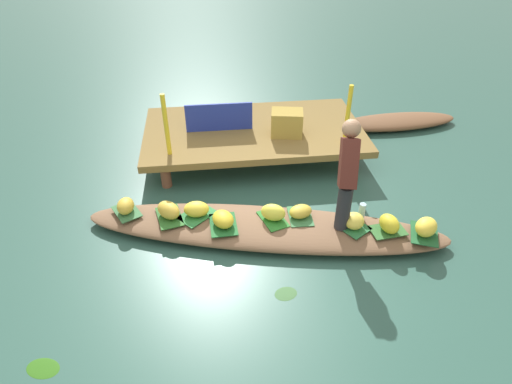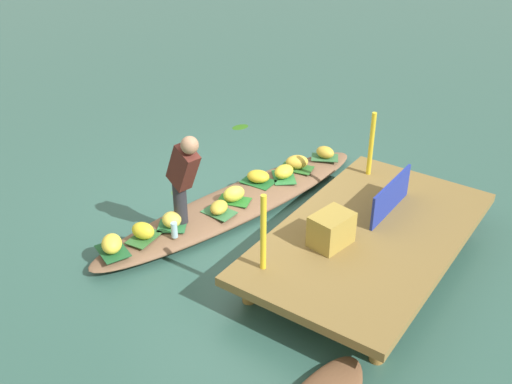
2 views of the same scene
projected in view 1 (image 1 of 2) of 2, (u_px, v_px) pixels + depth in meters
name	position (u px, v px, depth m)	size (l,w,h in m)	color
canal_water	(264.00, 234.00, 5.14)	(40.00, 40.00, 0.00)	#2F574C
dock_platform	(254.00, 132.00, 6.46)	(3.20, 1.80, 0.43)	olive
vendor_boat	(265.00, 228.00, 5.08)	(4.24, 0.81, 0.19)	brown
moored_boat	(396.00, 122.00, 7.38)	(2.11, 0.60, 0.17)	brown
leaf_mat_0	(300.00, 216.00, 5.10)	(0.39, 0.27, 0.01)	#387442
banana_bunch_0	(301.00, 211.00, 5.06)	(0.28, 0.21, 0.14)	gold
leaf_mat_1	(388.00, 230.00, 4.89)	(0.39, 0.25, 0.01)	#326930
banana_bunch_1	(389.00, 224.00, 4.84)	(0.28, 0.20, 0.20)	yellow
leaf_mat_2	(169.00, 217.00, 5.10)	(0.44, 0.27, 0.01)	#2E692A
banana_bunch_2	(169.00, 210.00, 5.04)	(0.31, 0.21, 0.19)	gold
leaf_mat_3	(223.00, 224.00, 4.98)	(0.42, 0.30, 0.01)	#1E612A
banana_bunch_3	(223.00, 219.00, 4.93)	(0.30, 0.23, 0.16)	gold
leaf_mat_4	(127.00, 211.00, 5.18)	(0.38, 0.25, 0.01)	#387040
banana_bunch_4	(126.00, 206.00, 5.13)	(0.27, 0.20, 0.17)	gold
leaf_mat_5	(353.00, 227.00, 4.94)	(0.33, 0.29, 0.01)	#296F3D
banana_bunch_5	(354.00, 221.00, 4.89)	(0.23, 0.22, 0.18)	#F2D750
leaf_mat_6	(273.00, 219.00, 5.06)	(0.40, 0.25, 0.01)	#297528
banana_bunch_6	(273.00, 212.00, 5.00)	(0.29, 0.19, 0.20)	yellow
leaf_mat_7	(424.00, 234.00, 4.85)	(0.41, 0.29, 0.01)	#1F5A2E
banana_bunch_7	(426.00, 227.00, 4.79)	(0.29, 0.22, 0.20)	yellow
leaf_mat_8	(197.00, 215.00, 5.12)	(0.41, 0.29, 0.01)	#2E7D3D
banana_bunch_8	(196.00, 209.00, 5.07)	(0.30, 0.22, 0.17)	yellow
vendor_person	(348.00, 171.00, 4.64)	(0.28, 0.50, 1.21)	#28282D
water_bottle	(362.00, 211.00, 5.04)	(0.08, 0.08, 0.19)	#A9D2DF
market_banner	(219.00, 117.00, 6.25)	(0.96, 0.03, 0.41)	navy
railing_post_west	(166.00, 125.00, 5.57)	(0.06, 0.06, 0.84)	yellow
railing_post_east	(348.00, 115.00, 5.81)	(0.06, 0.06, 0.84)	yellow
produce_crate	(287.00, 123.00, 6.16)	(0.44, 0.32, 0.36)	#A28637
drifting_plant_0	(286.00, 294.00, 4.39)	(0.23, 0.18, 0.01)	#3C6939
drifting_plant_1	(43.00, 368.00, 3.71)	(0.30, 0.20, 0.01)	#2D6717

